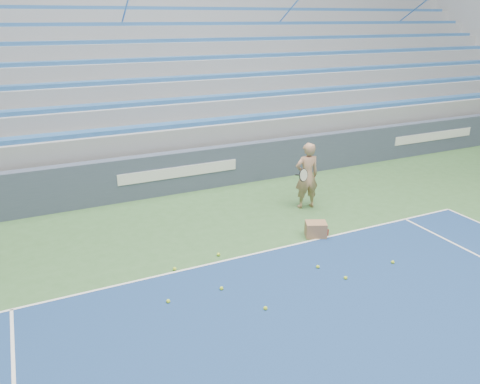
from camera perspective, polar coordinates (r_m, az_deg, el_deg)
name	(u,v)px	position (r m, az deg, el deg)	size (l,w,h in m)	color
sponsor_barrier	(178,172)	(12.38, -7.60, 2.43)	(30.00, 0.32, 1.10)	#3C475C
bleachers	(124,78)	(17.43, -14.00, 13.35)	(31.00, 9.15, 7.30)	gray
tennis_player	(307,176)	(11.27, 8.14, 1.98)	(0.93, 0.85, 1.62)	tan
ball_box	(316,229)	(10.02, 9.23, -4.53)	(0.53, 0.48, 0.32)	#906845
tennis_ball_0	(393,262)	(9.35, 18.13, -8.14)	(0.07, 0.07, 0.07)	#B9DF2D
tennis_ball_1	(218,254)	(9.18, -2.65, -7.61)	(0.07, 0.07, 0.07)	#B9DF2D
tennis_ball_2	(175,269)	(8.76, -7.97, -9.26)	(0.07, 0.07, 0.07)	#B9DF2D
tennis_ball_3	(318,267)	(8.86, 9.46, -8.99)	(0.07, 0.07, 0.07)	#B9DF2D
tennis_ball_4	(221,288)	(8.12, -2.27, -11.67)	(0.07, 0.07, 0.07)	#B9DF2D
tennis_ball_5	(265,308)	(7.64, 3.12, -13.97)	(0.07, 0.07, 0.07)	#B9DF2D
tennis_ball_6	(168,301)	(7.88, -8.75, -13.03)	(0.07, 0.07, 0.07)	#B9DF2D
tennis_ball_7	(346,278)	(8.61, 12.75, -10.18)	(0.07, 0.07, 0.07)	#B9DF2D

